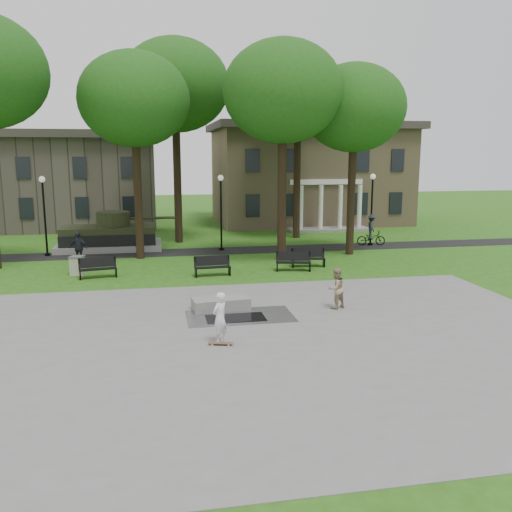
{
  "coord_description": "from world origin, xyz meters",
  "views": [
    {
      "loc": [
        -3.6,
        -21.33,
        6.04
      ],
      "look_at": [
        0.92,
        2.69,
        1.4
      ],
      "focal_mm": 38.0,
      "sensor_mm": 36.0,
      "label": 1
    }
  ],
  "objects_px": {
    "skateboarder": "(220,318)",
    "park_bench_0": "(98,267)",
    "concrete_block": "(221,303)",
    "friend_watching": "(336,288)",
    "cyclist": "(371,233)",
    "trash_bin": "(77,265)"
  },
  "relations": [
    {
      "from": "skateboarder",
      "to": "cyclist",
      "type": "distance_m",
      "value": 20.9
    },
    {
      "from": "skateboarder",
      "to": "trash_bin",
      "type": "bearing_deg",
      "value": -106.19
    },
    {
      "from": "cyclist",
      "to": "skateboarder",
      "type": "bearing_deg",
      "value": 154.59
    },
    {
      "from": "concrete_block",
      "to": "friend_watching",
      "type": "bearing_deg",
      "value": -9.31
    },
    {
      "from": "concrete_block",
      "to": "skateboarder",
      "type": "bearing_deg",
      "value": -97.38
    },
    {
      "from": "park_bench_0",
      "to": "skateboarder",
      "type": "bearing_deg",
      "value": -75.27
    },
    {
      "from": "friend_watching",
      "to": "trash_bin",
      "type": "bearing_deg",
      "value": -62.8
    },
    {
      "from": "skateboarder",
      "to": "trash_bin",
      "type": "relative_size",
      "value": 1.74
    },
    {
      "from": "friend_watching",
      "to": "park_bench_0",
      "type": "bearing_deg",
      "value": -62.64
    },
    {
      "from": "skateboarder",
      "to": "cyclist",
      "type": "height_order",
      "value": "cyclist"
    },
    {
      "from": "friend_watching",
      "to": "trash_bin",
      "type": "height_order",
      "value": "friend_watching"
    },
    {
      "from": "friend_watching",
      "to": "concrete_block",
      "type": "bearing_deg",
      "value": -34.83
    },
    {
      "from": "cyclist",
      "to": "concrete_block",
      "type": "bearing_deg",
      "value": 148.69
    },
    {
      "from": "skateboarder",
      "to": "friend_watching",
      "type": "bearing_deg",
      "value": 168.11
    },
    {
      "from": "friend_watching",
      "to": "cyclist",
      "type": "distance_m",
      "value": 15.69
    },
    {
      "from": "trash_bin",
      "to": "skateboarder",
      "type": "bearing_deg",
      "value": -62.57
    },
    {
      "from": "skateboarder",
      "to": "park_bench_0",
      "type": "distance_m",
      "value": 11.48
    },
    {
      "from": "skateboarder",
      "to": "cyclist",
      "type": "bearing_deg",
      "value": -169.3
    },
    {
      "from": "friend_watching",
      "to": "cyclist",
      "type": "bearing_deg",
      "value": -142.98
    },
    {
      "from": "cyclist",
      "to": "trash_bin",
      "type": "bearing_deg",
      "value": 117.71
    },
    {
      "from": "concrete_block",
      "to": "friend_watching",
      "type": "height_order",
      "value": "friend_watching"
    },
    {
      "from": "skateboarder",
      "to": "trash_bin",
      "type": "distance_m",
      "value": 12.75
    }
  ]
}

